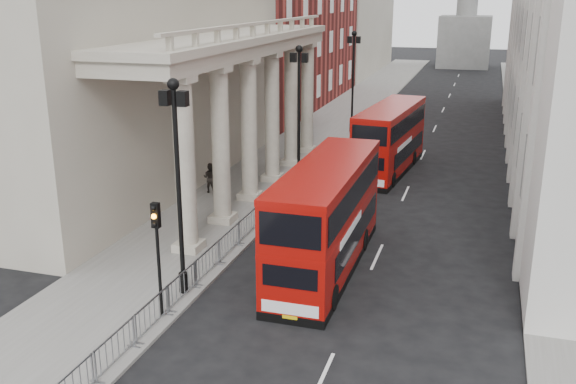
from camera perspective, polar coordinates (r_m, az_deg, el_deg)
The scene contains 16 objects.
ground at distance 22.45m, azimuth -12.39°, elevation -13.40°, with size 260.00×260.00×0.00m, color black.
sidewalk_west at distance 49.69m, azimuth 1.52°, elevation 4.14°, with size 6.00×140.00×0.12m, color slate.
sidewalk_east at distance 48.07m, azimuth 20.83°, elevation 2.55°, with size 3.00×140.00×0.12m, color slate.
kerb at distance 49.00m, azimuth 4.85°, elevation 3.90°, with size 0.20×140.00×0.14m, color slate.
portico_building at distance 40.60m, azimuth -13.57°, elevation 9.25°, with size 9.00×28.00×12.00m, color #9E9685.
west_building_far at distance 98.78m, azimuth 5.40°, elevation 16.38°, with size 9.00×30.00×20.00m, color #9E9685.
lamp_post_south at distance 24.06m, azimuth -9.76°, elevation 1.59°, with size 1.05×0.44×8.32m.
lamp_post_mid at distance 38.66m, azimuth 0.97°, elevation 7.71°, with size 1.05×0.44×8.32m.
lamp_post_north at distance 54.06m, azimuth 5.80°, elevation 10.34°, with size 1.05×0.44×8.32m.
traffic_light at distance 22.89m, azimuth -11.57°, elevation -4.10°, with size 0.28×0.33×4.30m.
crowd_barriers at distance 23.99m, azimuth -10.63°, elevation -9.37°, with size 0.50×18.75×1.10m.
bus_near at distance 26.97m, azimuth 3.46°, elevation -2.08°, with size 2.60×10.60×4.57m.
bus_far at distance 42.59m, azimuth 9.06°, elevation 4.78°, with size 3.43×10.31×4.37m.
pedestrian_a at distance 33.02m, azimuth -6.08°, elevation -1.00°, with size 0.66×0.43×1.81m, color black.
pedestrian_b at distance 37.73m, azimuth -6.92°, elevation 1.27°, with size 0.86×0.67×1.78m, color #282320.
pedestrian_c at distance 40.67m, azimuth -1.13°, elevation 2.51°, with size 0.83×0.54×1.71m, color black.
Camera 1 is at (10.05, -16.62, 11.28)m, focal length 40.00 mm.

